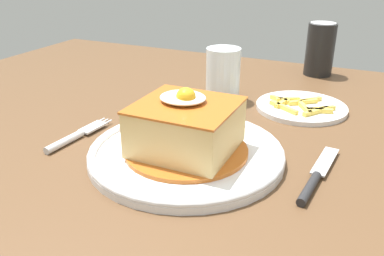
{
  "coord_description": "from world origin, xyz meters",
  "views": [
    {
      "loc": [
        0.21,
        -0.6,
        1.03
      ],
      "look_at": [
        -0.02,
        -0.1,
        0.79
      ],
      "focal_mm": 38.14,
      "sensor_mm": 36.0,
      "label": 1
    }
  ],
  "objects_px": {
    "drinking_glass": "(223,78)",
    "side_plate_fries": "(301,107)",
    "knife": "(314,180)",
    "soda_can": "(320,49)",
    "fork": "(74,137)",
    "main_plate": "(186,152)"
  },
  "relations": [
    {
      "from": "side_plate_fries",
      "to": "soda_can",
      "type": "bearing_deg",
      "value": 92.53
    },
    {
      "from": "knife",
      "to": "drinking_glass",
      "type": "distance_m",
      "value": 0.34
    },
    {
      "from": "knife",
      "to": "fork",
      "type": "bearing_deg",
      "value": -175.87
    },
    {
      "from": "knife",
      "to": "drinking_glass",
      "type": "bearing_deg",
      "value": 131.75
    },
    {
      "from": "knife",
      "to": "drinking_glass",
      "type": "relative_size",
      "value": 1.58
    },
    {
      "from": "soda_can",
      "to": "side_plate_fries",
      "type": "distance_m",
      "value": 0.26
    },
    {
      "from": "main_plate",
      "to": "knife",
      "type": "relative_size",
      "value": 1.72
    },
    {
      "from": "knife",
      "to": "main_plate",
      "type": "bearing_deg",
      "value": -178.37
    },
    {
      "from": "fork",
      "to": "knife",
      "type": "height_order",
      "value": "same"
    },
    {
      "from": "knife",
      "to": "drinking_glass",
      "type": "height_order",
      "value": "drinking_glass"
    },
    {
      "from": "knife",
      "to": "side_plate_fries",
      "type": "relative_size",
      "value": 0.98
    },
    {
      "from": "drinking_glass",
      "to": "side_plate_fries",
      "type": "relative_size",
      "value": 0.62
    },
    {
      "from": "side_plate_fries",
      "to": "drinking_glass",
      "type": "bearing_deg",
      "value": -176.45
    },
    {
      "from": "main_plate",
      "to": "fork",
      "type": "bearing_deg",
      "value": -173.47
    },
    {
      "from": "soda_can",
      "to": "knife",
      "type": "bearing_deg",
      "value": -81.22
    },
    {
      "from": "soda_can",
      "to": "drinking_glass",
      "type": "bearing_deg",
      "value": -119.0
    },
    {
      "from": "main_plate",
      "to": "soda_can",
      "type": "xyz_separation_m",
      "value": [
        0.1,
        0.52,
        0.05
      ]
    },
    {
      "from": "knife",
      "to": "soda_can",
      "type": "height_order",
      "value": "soda_can"
    },
    {
      "from": "fork",
      "to": "soda_can",
      "type": "xyz_separation_m",
      "value": [
        0.29,
        0.54,
        0.06
      ]
    },
    {
      "from": "knife",
      "to": "soda_can",
      "type": "relative_size",
      "value": 1.34
    },
    {
      "from": "main_plate",
      "to": "fork",
      "type": "xyz_separation_m",
      "value": [
        -0.19,
        -0.02,
        -0.0
      ]
    },
    {
      "from": "main_plate",
      "to": "soda_can",
      "type": "height_order",
      "value": "soda_can"
    }
  ]
}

